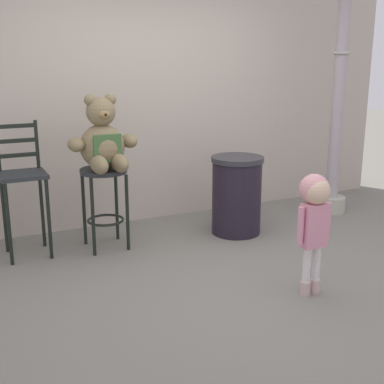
# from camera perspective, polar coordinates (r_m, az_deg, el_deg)

# --- Properties ---
(ground_plane) EXTENTS (24.00, 24.00, 0.00)m
(ground_plane) POSITION_cam_1_polar(r_m,az_deg,el_deg) (4.23, 4.36, -9.59)
(ground_plane) COLOR slate
(building_wall) EXTENTS (6.26, 0.30, 3.07)m
(building_wall) POSITION_cam_1_polar(r_m,az_deg,el_deg) (5.60, -5.55, 12.61)
(building_wall) COLOR #BCAF9E
(building_wall) RESTS_ON ground_plane
(bar_stool_with_teddy) EXTENTS (0.43, 0.43, 0.77)m
(bar_stool_with_teddy) POSITION_cam_1_polar(r_m,az_deg,el_deg) (4.76, -9.88, 0.16)
(bar_stool_with_teddy) COLOR #24282B
(bar_stool_with_teddy) RESTS_ON ground_plane
(teddy_bear) EXTENTS (0.64, 0.57, 0.68)m
(teddy_bear) POSITION_cam_1_polar(r_m,az_deg,el_deg) (4.64, -10.02, 5.59)
(teddy_bear) COLOR olive
(teddy_bear) RESTS_ON bar_stool_with_teddy
(child_walking) EXTENTS (0.30, 0.24, 0.94)m
(child_walking) POSITION_cam_1_polar(r_m,az_deg,el_deg) (3.81, 13.69, -1.83)
(child_walking) COLOR #C6A5A4
(child_walking) RESTS_ON ground_plane
(trash_bin) EXTENTS (0.53, 0.53, 0.80)m
(trash_bin) POSITION_cam_1_polar(r_m,az_deg,el_deg) (5.15, 5.06, -0.34)
(trash_bin) COLOR black
(trash_bin) RESTS_ON ground_plane
(lamppost) EXTENTS (0.33, 0.33, 3.14)m
(lamppost) POSITION_cam_1_polar(r_m,az_deg,el_deg) (5.95, 16.18, 9.63)
(lamppost) COLOR #ACAF99
(lamppost) RESTS_ON ground_plane
(bar_chair_empty) EXTENTS (0.40, 0.40, 1.21)m
(bar_chair_empty) POSITION_cam_1_polar(r_m,az_deg,el_deg) (4.73, -18.61, 1.11)
(bar_chair_empty) COLOR #24282B
(bar_chair_empty) RESTS_ON ground_plane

